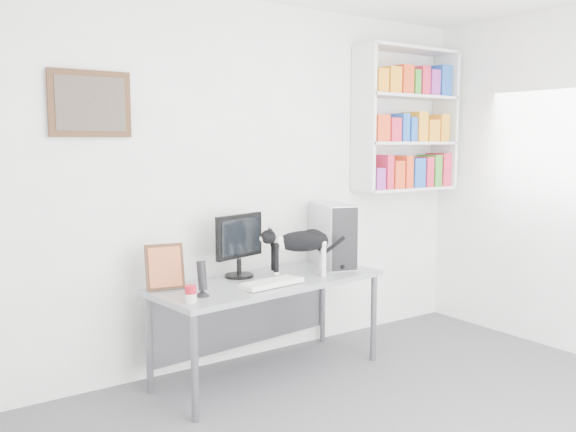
{
  "coord_description": "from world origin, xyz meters",
  "views": [
    {
      "loc": [
        -2.5,
        -1.96,
        1.66
      ],
      "look_at": [
        -0.08,
        1.53,
        1.14
      ],
      "focal_mm": 38.0,
      "sensor_mm": 36.0,
      "label": 1
    }
  ],
  "objects_px": {
    "pc_tower": "(332,235)",
    "soup_can": "(191,294)",
    "bookshelf": "(407,120)",
    "cat": "(301,253)",
    "keyboard": "(271,283)",
    "leaning_print": "(165,266)",
    "monitor": "(239,245)",
    "desk": "(269,328)",
    "speaker": "(202,278)"
  },
  "relations": [
    {
      "from": "bookshelf",
      "to": "pc_tower",
      "type": "bearing_deg",
      "value": -170.58
    },
    {
      "from": "monitor",
      "to": "bookshelf",
      "type": "bearing_deg",
      "value": -12.15
    },
    {
      "from": "pc_tower",
      "to": "leaning_print",
      "type": "xyz_separation_m",
      "value": [
        -1.39,
        0.02,
        -0.09
      ]
    },
    {
      "from": "keyboard",
      "to": "soup_can",
      "type": "relative_size",
      "value": 4.39
    },
    {
      "from": "bookshelf",
      "to": "desk",
      "type": "xyz_separation_m",
      "value": [
        -1.62,
        -0.29,
        -1.5
      ]
    },
    {
      "from": "bookshelf",
      "to": "soup_can",
      "type": "relative_size",
      "value": 11.9
    },
    {
      "from": "bookshelf",
      "to": "cat",
      "type": "relative_size",
      "value": 2.18
    },
    {
      "from": "bookshelf",
      "to": "soup_can",
      "type": "bearing_deg",
      "value": -167.1
    },
    {
      "from": "desk",
      "to": "monitor",
      "type": "height_order",
      "value": "monitor"
    },
    {
      "from": "bookshelf",
      "to": "pc_tower",
      "type": "xyz_separation_m",
      "value": [
        -0.94,
        -0.16,
        -0.91
      ]
    },
    {
      "from": "keyboard",
      "to": "bookshelf",
      "type": "bearing_deg",
      "value": 7.25
    },
    {
      "from": "monitor",
      "to": "cat",
      "type": "distance_m",
      "value": 0.44
    },
    {
      "from": "pc_tower",
      "to": "leaning_print",
      "type": "relative_size",
      "value": 1.56
    },
    {
      "from": "monitor",
      "to": "leaning_print",
      "type": "bearing_deg",
      "value": 168.21
    },
    {
      "from": "leaning_print",
      "to": "speaker",
      "type": "bearing_deg",
      "value": -57.19
    },
    {
      "from": "bookshelf",
      "to": "keyboard",
      "type": "relative_size",
      "value": 2.71
    },
    {
      "from": "keyboard",
      "to": "leaning_print",
      "type": "distance_m",
      "value": 0.71
    },
    {
      "from": "keyboard",
      "to": "speaker",
      "type": "height_order",
      "value": "speaker"
    },
    {
      "from": "leaning_print",
      "to": "desk",
      "type": "bearing_deg",
      "value": -0.48
    },
    {
      "from": "soup_can",
      "to": "pc_tower",
      "type": "bearing_deg",
      "value": 15.21
    },
    {
      "from": "bookshelf",
      "to": "keyboard",
      "type": "distance_m",
      "value": 2.1
    },
    {
      "from": "cat",
      "to": "soup_can",
      "type": "bearing_deg",
      "value": -151.56
    },
    {
      "from": "cat",
      "to": "bookshelf",
      "type": "bearing_deg",
      "value": 32.4
    },
    {
      "from": "bookshelf",
      "to": "cat",
      "type": "xyz_separation_m",
      "value": [
        -1.4,
        -0.36,
        -0.98
      ]
    },
    {
      "from": "keyboard",
      "to": "speaker",
      "type": "relative_size",
      "value": 1.97
    },
    {
      "from": "keyboard",
      "to": "soup_can",
      "type": "height_order",
      "value": "soup_can"
    },
    {
      "from": "pc_tower",
      "to": "soup_can",
      "type": "height_order",
      "value": "pc_tower"
    },
    {
      "from": "leaning_print",
      "to": "keyboard",
      "type": "bearing_deg",
      "value": -15.16
    },
    {
      "from": "keyboard",
      "to": "pc_tower",
      "type": "distance_m",
      "value": 0.85
    },
    {
      "from": "desk",
      "to": "monitor",
      "type": "relative_size",
      "value": 3.63
    },
    {
      "from": "leaning_print",
      "to": "bookshelf",
      "type": "bearing_deg",
      "value": 15.0
    },
    {
      "from": "pc_tower",
      "to": "speaker",
      "type": "relative_size",
      "value": 2.09
    },
    {
      "from": "soup_can",
      "to": "cat",
      "type": "height_order",
      "value": "cat"
    },
    {
      "from": "cat",
      "to": "monitor",
      "type": "bearing_deg",
      "value": 161.64
    },
    {
      "from": "pc_tower",
      "to": "soup_can",
      "type": "bearing_deg",
      "value": -148.19
    },
    {
      "from": "desk",
      "to": "soup_can",
      "type": "bearing_deg",
      "value": -167.14
    },
    {
      "from": "monitor",
      "to": "pc_tower",
      "type": "height_order",
      "value": "pc_tower"
    },
    {
      "from": "desk",
      "to": "speaker",
      "type": "relative_size",
      "value": 7.23
    },
    {
      "from": "desk",
      "to": "leaning_print",
      "type": "distance_m",
      "value": 0.89
    },
    {
      "from": "keyboard",
      "to": "leaning_print",
      "type": "bearing_deg",
      "value": 145.68
    },
    {
      "from": "leaning_print",
      "to": "cat",
      "type": "height_order",
      "value": "cat"
    },
    {
      "from": "pc_tower",
      "to": "cat",
      "type": "relative_size",
      "value": 0.85
    },
    {
      "from": "soup_can",
      "to": "cat",
      "type": "bearing_deg",
      "value": 10.52
    },
    {
      "from": "keyboard",
      "to": "speaker",
      "type": "distance_m",
      "value": 0.52
    },
    {
      "from": "pc_tower",
      "to": "leaning_print",
      "type": "bearing_deg",
      "value": -164.15
    },
    {
      "from": "speaker",
      "to": "soup_can",
      "type": "xyz_separation_m",
      "value": [
        -0.13,
        -0.1,
        -0.06
      ]
    },
    {
      "from": "desk",
      "to": "leaning_print",
      "type": "relative_size",
      "value": 5.41
    },
    {
      "from": "bookshelf",
      "to": "leaning_print",
      "type": "bearing_deg",
      "value": -176.61
    },
    {
      "from": "leaning_print",
      "to": "soup_can",
      "type": "bearing_deg",
      "value": -79.54
    },
    {
      "from": "monitor",
      "to": "speaker",
      "type": "xyz_separation_m",
      "value": [
        -0.46,
        -0.34,
        -0.11
      ]
    }
  ]
}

